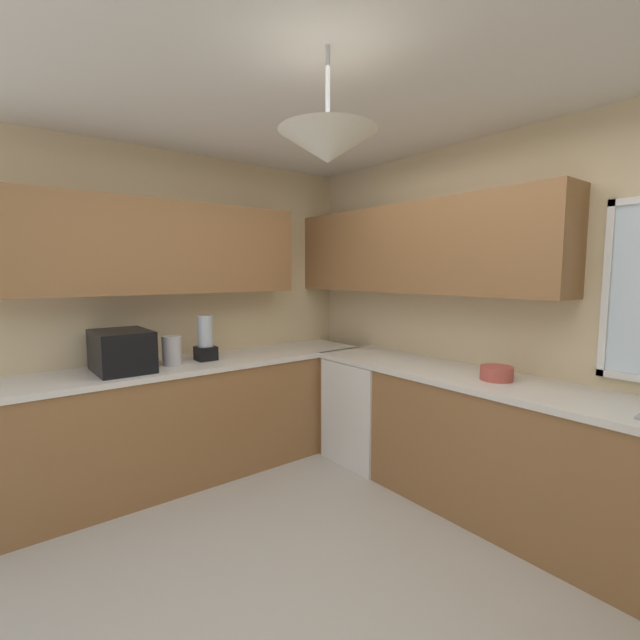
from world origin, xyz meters
The scene contains 9 objects.
ground_plane centered at (0.00, 0.00, 0.00)m, with size 9.02×9.02×0.00m, color #B7B2A8.
room_shell centered at (-0.37, 0.51, 1.76)m, with size 4.22×3.51×2.64m.
counter_run_left centered at (-1.74, 0.00, 0.46)m, with size 0.65×3.12×0.91m.
counter_run_back centered at (0.21, 1.38, 0.46)m, with size 3.31×0.65×0.91m.
dishwasher centered at (-1.08, 1.35, 0.43)m, with size 0.60×0.60×0.87m, color white.
microwave centered at (-1.74, -0.47, 1.06)m, with size 0.48×0.36×0.29m, color black.
kettle centered at (-1.72, -0.12, 1.03)m, with size 0.14×0.14×0.22m, color #B7B7BC.
bowl centered at (0.05, 1.38, 0.96)m, with size 0.21×0.21×0.09m, color #B74C42.
blender_appliance centered at (-1.74, 0.16, 1.08)m, with size 0.15×0.15×0.36m.
Camera 1 is at (1.56, -1.26, 1.62)m, focal length 24.72 mm.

